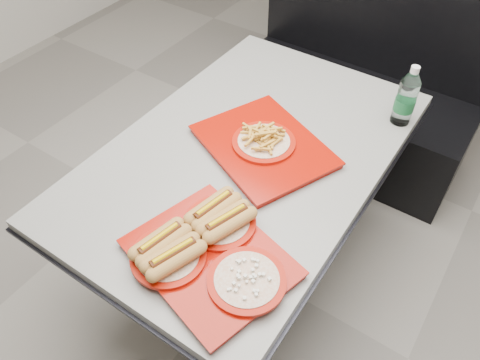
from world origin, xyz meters
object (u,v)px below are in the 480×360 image
Objects in this scene: tray_far at (264,143)px; water_bottle at (406,99)px; booth_bench at (356,86)px; tray_near at (207,249)px; diner_table at (247,182)px.

tray_far is 2.38× the size of water_bottle.
booth_bench is 1.12m from tray_far.
booth_bench is 2.56× the size of tray_near.
tray_near is (0.15, -1.55, 0.38)m from booth_bench.
booth_bench is 1.60m from tray_near.
diner_table is at bearing -138.77° from tray_far.
booth_bench reaches higher than tray_near.
water_bottle is at bearing 75.46° from tray_near.
diner_table is 1.05× the size of booth_bench.
booth_bench reaches higher than tray_far.
tray_far is (0.04, 0.04, 0.19)m from diner_table.
tray_near is at bearing -77.12° from tray_far.
water_bottle is (0.24, 0.92, 0.07)m from tray_near.
tray_far is at bearing 102.88° from tray_near.
tray_far is (0.04, -1.06, 0.38)m from booth_bench.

